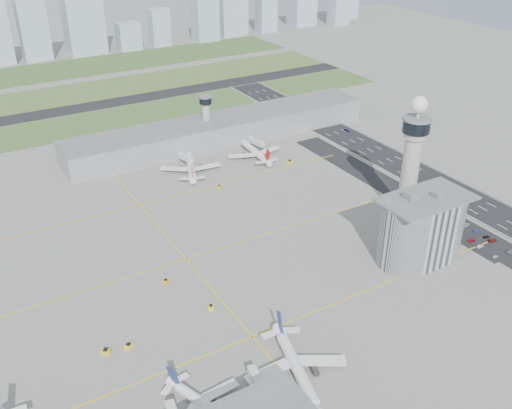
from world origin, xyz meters
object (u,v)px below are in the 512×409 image
car_lot_6 (511,252)px  car_lot_9 (477,231)px  tug_2 (211,307)px  airplane_far_a (190,161)px  car_lot_7 (493,240)px  car_lot_10 (466,225)px  car_lot_5 (434,220)px  car_hw_4 (281,108)px  secondary_tower (206,116)px  car_hw_1 (419,174)px  tug_1 (106,351)px  tug_3 (166,281)px  jet_bridge_near_2 (266,401)px  car_lot_3 (459,235)px  control_tower (412,155)px  car_lot_1 (480,246)px  airplane_far_b (254,147)px  car_lot_8 (486,237)px  car_lot_4 (451,230)px  admin_building (421,228)px  car_lot_11 (452,217)px  airplane_near_c (297,362)px  tug_5 (290,162)px  car_lot_2 (472,240)px  jet_bridge_far_1 (249,141)px  jet_bridge_far_0 (179,156)px  car_lot_0 (495,256)px  airplane_near_b (206,401)px  car_hw_2 (347,130)px  tug_0 (129,345)px  tug_4 (219,187)px

car_lot_6 → car_lot_9: size_ratio=1.29×
tug_2 → airplane_far_a: bearing=-88.0°
car_lot_7 → car_lot_10: bearing=5.0°
car_lot_5 → car_hw_4: (26.05, 183.80, -0.00)m
secondary_tower → car_hw_1: size_ratio=8.91×
tug_1 → tug_3: tug_1 is taller
jet_bridge_near_2 → car_lot_3: size_ratio=3.73×
tug_2 → car_lot_5: (128.66, 4.27, -0.25)m
control_tower → car_hw_4: (36.85, 173.00, -34.41)m
control_tower → car_lot_1: control_tower is taller
airplane_far_b → car_lot_8: bearing=-156.7°
control_tower → car_lot_4: (11.21, -21.71, -34.42)m
admin_building → car_lot_11: bearing=22.7°
car_lot_6 → car_lot_1: bearing=45.3°
car_lot_7 → car_lot_10: 16.35m
car_lot_10 → car_hw_4: (15.79, 195.22, -0.03)m
car_lot_11 → admin_building: bearing=114.1°
control_tower → airplane_near_c: (-108.60, -62.64, -28.97)m
tug_5 → car_lot_10: size_ratio=0.76×
airplane_near_c → car_lot_2: 124.34m
jet_bridge_far_1 → car_lot_4: (31.21, -145.71, -2.22)m
jet_bridge_far_0 → car_lot_10: (91.06, -146.22, -2.19)m
control_tower → airplane_far_a: control_tower is taller
car_lot_5 → car_lot_6: 39.81m
car_lot_0 → car_lot_3: (-0.15, 21.29, 0.00)m
car_lot_9 → car_lot_2: bearing=127.2°
tug_5 → car_lot_1: size_ratio=0.94×
tug_2 → airplane_near_c: bearing=124.3°
airplane_near_b → airplane_far_b: (115.84, 167.39, 1.18)m
car_lot_3 → tug_5: bearing=19.3°
admin_building → car_lot_10: size_ratio=8.84×
jet_bridge_far_1 → car_lot_2: (32.19, -157.66, -2.30)m
car_lot_11 → tug_5: bearing=20.7°
car_hw_2 → car_lot_0: bearing=-108.0°
control_tower → admin_building: 41.10m
car_lot_2 → car_lot_5: size_ratio=1.03×
car_lot_5 → tug_0: bearing=102.7°
car_lot_3 → car_lot_2: bearing=-156.0°
car_lot_1 → jet_bridge_far_0: bearing=26.4°
jet_bridge_near_2 → tug_1: 62.65m
car_hw_2 → jet_bridge_near_2: bearing=-138.2°
secondary_tower → car_lot_3: (52.32, -169.27, -18.26)m
jet_bridge_far_1 → tug_0: size_ratio=4.25×
airplane_far_a → car_lot_7: bearing=-126.8°
control_tower → airplane_far_b: (-26.45, 106.48, -29.06)m
tug_4 → airplane_near_c: bearing=-69.2°
control_tower → jet_bridge_far_1: bearing=99.2°
car_lot_5 → car_lot_9: 20.73m
jet_bridge_near_2 → car_lot_6: (144.97, 19.46, -2.23)m
admin_building → jet_bridge_far_1: 154.50m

